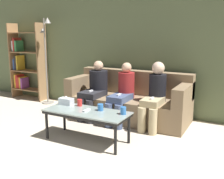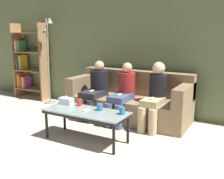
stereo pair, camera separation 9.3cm
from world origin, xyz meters
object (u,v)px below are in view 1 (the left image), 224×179
cup_near_right (80,103)px  seated_person_mid_left (123,92)px  coffee_table (87,114)px  bookshelf (25,64)px  tissue_box (66,101)px  standing_lamp (46,52)px  couch (129,101)px  game_remote (87,110)px  seated_person_left_end (95,88)px  cup_far_center (100,107)px  cup_near_left (123,111)px  seated_person_mid_right (155,94)px

cup_near_right → seated_person_mid_left: size_ratio=0.10×
coffee_table → bookshelf: (-2.72, 1.49, 0.41)m
tissue_box → bookshelf: bookshelf is taller
standing_lamp → cup_near_right: bearing=-35.4°
cup_near_right → bookshelf: bookshelf is taller
tissue_box → bookshelf: 2.65m
bookshelf → couch: bearing=-5.4°
couch → game_remote: (-0.10, -1.23, 0.15)m
seated_person_left_end → game_remote: bearing=-64.9°
cup_near_right → seated_person_left_end: (-0.24, 0.84, 0.05)m
cup_far_center → standing_lamp: size_ratio=0.05×
cup_near_left → seated_person_left_end: bearing=137.8°
bookshelf → seated_person_mid_left: bookshelf is taller
coffee_table → cup_near_right: cup_near_right is taller
cup_near_right → bookshelf: size_ratio=0.06×
coffee_table → cup_far_center: size_ratio=12.82×
coffee_table → game_remote: 0.05m
seated_person_mid_left → seated_person_left_end: bearing=177.0°
cup_near_left → game_remote: cup_near_left is taller
cup_near_left → seated_person_left_end: (-0.99, 0.90, 0.05)m
cup_near_right → seated_person_mid_right: 1.22m
standing_lamp → seated_person_mid_right: standing_lamp is taller
tissue_box → game_remote: bearing=-16.9°
couch → seated_person_left_end: (-0.57, -0.23, 0.24)m
game_remote → bookshelf: (-2.72, 1.49, 0.36)m
coffee_table → seated_person_mid_right: bearing=56.3°
cup_near_right → game_remote: size_ratio=0.69×
cup_far_center → couch: bearing=93.5°
seated_person_mid_left → cup_near_right: bearing=-112.0°
standing_lamp → bookshelf: bearing=170.1°
couch → seated_person_mid_right: size_ratio=2.01×
tissue_box → standing_lamp: standing_lamp is taller
seated_person_mid_right → game_remote: bearing=-123.7°
cup_near_left → cup_far_center: size_ratio=1.07×
game_remote → seated_person_mid_right: size_ratio=0.14×
seated_person_left_end → seated_person_mid_right: bearing=-0.5°
coffee_table → tissue_box: size_ratio=5.59×
game_remote → standing_lamp: (-1.90, 1.35, 0.67)m
coffee_table → tissue_box: 0.49m
game_remote → cup_near_right: bearing=144.5°
couch → seated_person_mid_right: 0.66m
tissue_box → couch: bearing=62.7°
couch → game_remote: couch is taller
cup_far_center → standing_lamp: (-2.07, 1.25, 0.63)m
cup_near_right → coffee_table: bearing=-35.5°
cup_near_left → cup_far_center: (-0.36, 0.01, -0.00)m
seated_person_left_end → cup_far_center: bearing=-54.7°
standing_lamp → seated_person_mid_left: (2.00, -0.38, -0.60)m
cup_far_center → bookshelf: size_ratio=0.05×
couch → tissue_box: size_ratio=9.80×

